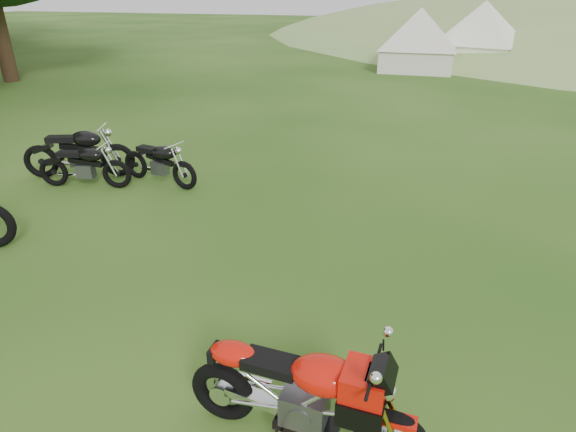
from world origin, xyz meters
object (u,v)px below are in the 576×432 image
(tent_left, at_px, (419,39))
(tent_mid, at_px, (481,34))
(vintage_moto_d, at_px, (78,151))
(sport_motorcycle, at_px, (303,388))
(vintage_moto_c, at_px, (159,161))
(vintage_moto_b, at_px, (84,164))

(tent_left, distance_m, tent_mid, 3.51)
(vintage_moto_d, xyz_separation_m, tent_left, (5.42, 15.28, 0.76))
(sport_motorcycle, relative_size, tent_mid, 0.59)
(vintage_moto_d, distance_m, tent_left, 16.23)
(sport_motorcycle, bearing_deg, tent_left, 93.85)
(vintage_moto_c, relative_size, vintage_moto_d, 0.83)
(vintage_moto_b, relative_size, vintage_moto_d, 0.83)
(vintage_moto_c, distance_m, vintage_moto_d, 1.63)
(sport_motorcycle, xyz_separation_m, vintage_moto_b, (-5.15, 4.13, -0.12))
(vintage_moto_b, bearing_deg, vintage_moto_c, 12.45)
(sport_motorcycle, distance_m, vintage_moto_d, 7.20)
(sport_motorcycle, relative_size, tent_left, 0.62)
(vintage_moto_b, xyz_separation_m, vintage_moto_d, (-0.42, 0.42, 0.09))
(sport_motorcycle, xyz_separation_m, tent_mid, (2.50, 22.11, 0.80))
(sport_motorcycle, height_order, tent_left, tent_left)
(sport_motorcycle, distance_m, tent_mid, 22.27)
(sport_motorcycle, height_order, vintage_moto_d, sport_motorcycle)
(tent_left, height_order, tent_mid, tent_mid)
(tent_left, bearing_deg, vintage_moto_d, -109.39)
(vintage_moto_b, xyz_separation_m, tent_mid, (7.65, 17.98, 0.92))
(vintage_moto_c, distance_m, tent_left, 15.65)
(sport_motorcycle, distance_m, vintage_moto_c, 6.12)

